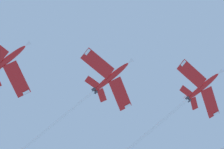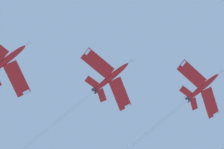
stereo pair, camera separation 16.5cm
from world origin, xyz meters
name	(u,v)px [view 1 (the left image)]	position (x,y,z in m)	size (l,w,h in m)	color
jet_second	(178,108)	(5.59, -45.76, 114.52)	(21.21, 42.93, 18.49)	red
jet_third	(88,96)	(28.98, -56.38, 108.36)	(21.58, 46.08, 19.66)	red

